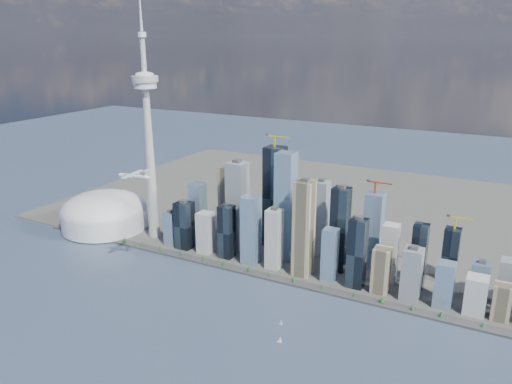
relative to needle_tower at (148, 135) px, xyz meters
The scene contains 10 objects.
ground 491.65m from the needle_tower, 45.94° to the right, with size 4000.00×4000.00×0.00m, color #36475E.
seawall 385.07m from the needle_tower, 11.31° to the right, with size 1100.00×22.00×4.00m, color #383838.
land 544.99m from the needle_tower, 52.43° to the left, with size 1400.00×900.00×3.00m, color #4C4C47.
shoreline_trees 380.99m from the needle_tower, 11.31° to the right, with size 960.53×7.20×8.80m.
skyscraper_cluster 394.71m from the needle_tower, ahead, with size 736.00×142.00×243.83m.
needle_tower is the anchor object (origin of this frame).
dome_stadium 241.40m from the needle_tower, behind, with size 200.00×200.00×86.00m.
airplane 236.43m from the needle_tower, 56.95° to the right, with size 66.35×58.88×16.19m.
sailboat_west 509.42m from the needle_tower, 25.54° to the right, with size 6.93×2.30×9.59m.
sailboat_east 542.69m from the needle_tower, 29.29° to the right, with size 7.87×3.42×10.87m.
Camera 1 is at (396.82, -520.46, 438.60)m, focal length 35.00 mm.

